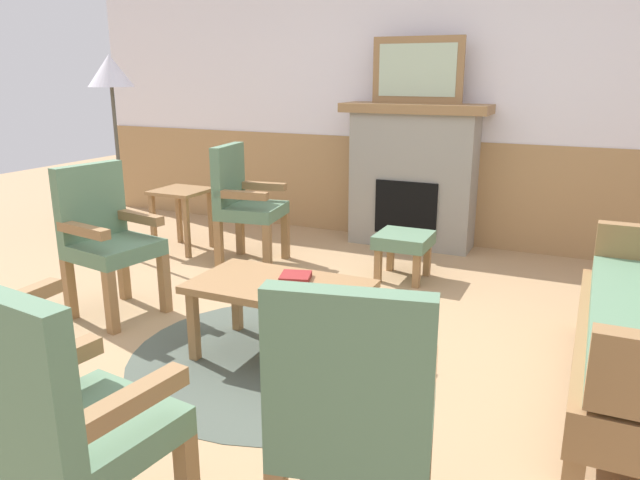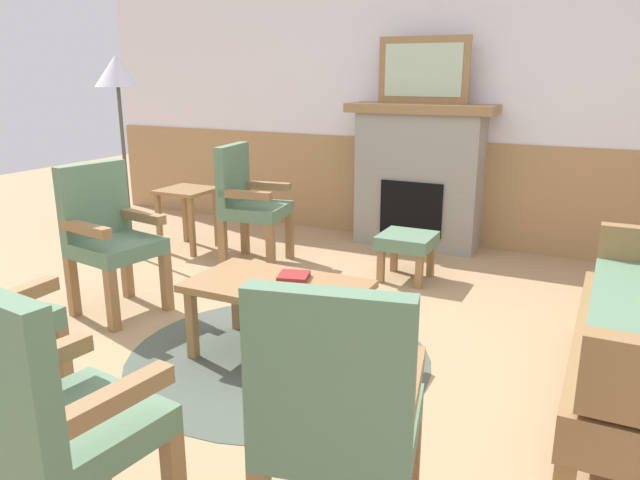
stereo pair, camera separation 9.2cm
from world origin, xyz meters
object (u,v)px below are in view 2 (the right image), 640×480
footstool (407,244)px  floor_lamp_by_chairs (118,84)px  book_on_table (294,277)px  coffee_table (277,292)px  side_table (187,202)px  armchair_corner_left (49,415)px  framed_picture (423,70)px  armchair_front_left (337,412)px  armchair_by_window_left (108,233)px  fireplace (419,175)px  armchair_near_fireplace (248,199)px

footstool → floor_lamp_by_chairs: size_ratio=0.24×
book_on_table → coffee_table: bearing=-120.4°
book_on_table → side_table: size_ratio=0.30×
floor_lamp_by_chairs → armchair_corner_left: bearing=-50.3°
coffee_table → armchair_corner_left: size_ratio=0.98×
framed_picture → armchair_front_left: (0.89, -3.69, -1.02)m
book_on_table → floor_lamp_by_chairs: bearing=154.9°
floor_lamp_by_chairs → side_table: bearing=52.9°
coffee_table → armchair_by_window_left: size_ratio=0.98×
armchair_front_left → fireplace: bearing=103.6°
armchair_corner_left → framed_picture: bearing=91.7°
coffee_table → footstool: size_ratio=2.40×
coffee_table → armchair_front_left: (0.90, -1.17, 0.15)m
book_on_table → side_table: (-1.85, 1.41, -0.02)m
armchair_front_left → floor_lamp_by_chairs: (-3.00, 2.27, 0.91)m
footstool → armchair_near_fireplace: size_ratio=0.41×
book_on_table → armchair_front_left: armchair_front_left is taller
armchair_corner_left → side_table: size_ratio=1.78×
footstool → armchair_front_left: 2.83m
armchair_corner_left → floor_lamp_by_chairs: size_ratio=0.58×
armchair_near_fireplace → framed_picture: bearing=45.2°
armchair_corner_left → side_table: 3.63m
armchair_by_window_left → armchair_corner_left: size_ratio=1.00×
book_on_table → footstool: (0.17, 1.48, -0.17)m
armchair_corner_left → armchair_front_left: bearing=27.5°
armchair_near_fireplace → fireplace: bearing=45.2°
framed_picture → armchair_by_window_left: bearing=-118.8°
footstool → book_on_table: bearing=-96.5°
side_table → floor_lamp_by_chairs: floor_lamp_by_chairs is taller
book_on_table → framed_picture: bearing=91.2°
book_on_table → armchair_corner_left: size_ratio=0.17×
armchair_near_fireplace → armchair_by_window_left: bearing=-99.9°
framed_picture → book_on_table: size_ratio=4.91×
book_on_table → footstool: size_ratio=0.41×
framed_picture → book_on_table: 2.67m
framed_picture → fireplace: bearing=-90.0°
side_table → armchair_by_window_left: bearing=-71.2°
armchair_by_window_left → armchair_corner_left: 2.22m
armchair_front_left → armchair_corner_left: 0.88m
fireplace → book_on_table: size_ratio=7.98×
armchair_near_fireplace → armchair_corner_left: same height
book_on_table → armchair_near_fireplace: armchair_near_fireplace is taller
armchair_by_window_left → footstool: bearing=43.3°
coffee_table → book_on_table: book_on_table is taller
armchair_front_left → armchair_by_window_left: bearing=150.1°
footstool → side_table: size_ratio=0.73×
footstool → armchair_front_left: size_ratio=0.41×
side_table → armchair_near_fireplace: bearing=-7.5°
framed_picture → coffee_table: framed_picture is taller
fireplace → armchair_near_fireplace: bearing=-134.8°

